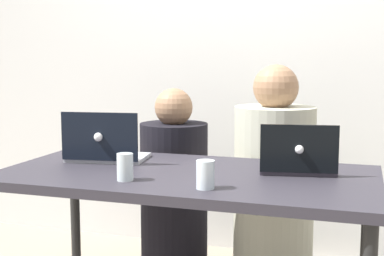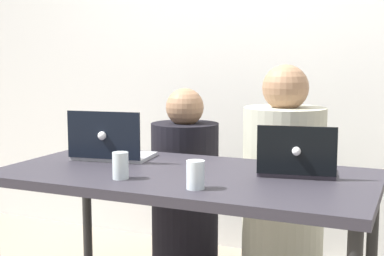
% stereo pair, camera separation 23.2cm
% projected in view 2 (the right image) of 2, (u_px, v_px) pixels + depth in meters
% --- Properties ---
extents(back_wall, '(4.50, 0.10, 2.53)m').
position_uv_depth(back_wall, '(265.00, 54.00, 3.32)').
color(back_wall, silver).
rests_on(back_wall, ground).
extents(desk, '(1.59, 0.80, 0.76)m').
position_uv_depth(desk, '(185.00, 187.00, 2.29)').
color(desk, '#2C2932').
rests_on(desk, ground).
extents(person_on_left, '(0.40, 0.40, 1.07)m').
position_uv_depth(person_on_left, '(185.00, 195.00, 2.99)').
color(person_on_left, black).
rests_on(person_on_left, ground).
extents(person_on_right, '(0.43, 0.43, 1.21)m').
position_uv_depth(person_on_right, '(283.00, 195.00, 2.77)').
color(person_on_right, '#B7B7A0').
rests_on(person_on_right, ground).
extents(laptop_back_left, '(0.39, 0.30, 0.24)m').
position_uv_depth(laptop_back_left, '(111.00, 149.00, 2.55)').
color(laptop_back_left, '#ADB0BA').
rests_on(laptop_back_left, desk).
extents(laptop_back_right, '(0.35, 0.28, 0.21)m').
position_uv_depth(laptop_back_right, '(297.00, 164.00, 2.21)').
color(laptop_back_right, '#39333F').
rests_on(laptop_back_right, desk).
extents(water_glass_right, '(0.07, 0.07, 0.11)m').
position_uv_depth(water_glass_right, '(195.00, 177.00, 1.98)').
color(water_glass_right, silver).
rests_on(water_glass_right, desk).
extents(water_glass_left, '(0.07, 0.07, 0.11)m').
position_uv_depth(water_glass_left, '(120.00, 167.00, 2.14)').
color(water_glass_left, silver).
rests_on(water_glass_left, desk).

